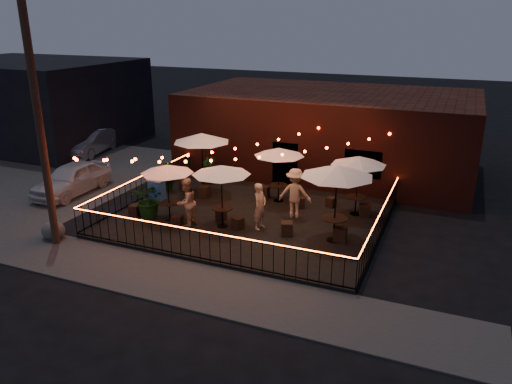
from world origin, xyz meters
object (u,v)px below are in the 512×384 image
(cafe_table_3, at_px, (279,153))
(cafe_table_5, at_px, (359,161))
(utility_pole, at_px, (40,132))
(cafe_table_1, at_px, (201,138))
(boulder, at_px, (53,230))
(cafe_table_2, at_px, (221,171))
(cafe_table_0, at_px, (167,170))
(cafe_table_4, at_px, (337,172))
(cooler, at_px, (157,189))

(cafe_table_3, xyz_separation_m, cafe_table_5, (3.32, -0.21, 0.05))
(cafe_table_5, bearing_deg, utility_pole, -144.64)
(utility_pole, relative_size, cafe_table_1, 2.96)
(boulder, bearing_deg, cafe_table_5, 33.30)
(boulder, bearing_deg, cafe_table_3, 46.27)
(cafe_table_2, distance_m, boulder, 6.34)
(cafe_table_0, bearing_deg, utility_pole, -129.99)
(cafe_table_4, bearing_deg, cafe_table_1, 158.14)
(cooler, bearing_deg, cafe_table_2, -17.89)
(utility_pole, bearing_deg, cafe_table_5, 35.36)
(utility_pole, relative_size, cafe_table_4, 2.68)
(cafe_table_1, relative_size, cooler, 3.02)
(cafe_table_0, height_order, cafe_table_1, cafe_table_1)
(cafe_table_5, bearing_deg, cafe_table_3, 176.31)
(cafe_table_2, bearing_deg, cafe_table_5, 36.10)
(cafe_table_1, bearing_deg, cafe_table_0, -85.30)
(boulder, bearing_deg, cafe_table_1, 65.75)
(cafe_table_0, relative_size, cafe_table_2, 0.92)
(cafe_table_4, bearing_deg, cafe_table_5, 86.57)
(cafe_table_4, distance_m, cooler, 8.33)
(utility_pole, height_order, cafe_table_3, utility_pole)
(cafe_table_2, xyz_separation_m, cafe_table_3, (0.98, 3.34, -0.05))
(utility_pole, height_order, cafe_table_0, utility_pole)
(cafe_table_1, bearing_deg, cafe_table_2, -50.96)
(cafe_table_2, relative_size, cooler, 3.07)
(cafe_table_0, distance_m, cafe_table_2, 2.19)
(cafe_table_1, height_order, cafe_table_4, cafe_table_4)
(cafe_table_0, xyz_separation_m, boulder, (-3.01, -2.92, -1.80))
(cafe_table_5, height_order, boulder, cafe_table_5)
(utility_pole, height_order, cafe_table_2, utility_pole)
(cafe_table_1, bearing_deg, cafe_table_4, -21.86)
(utility_pole, xyz_separation_m, cafe_table_4, (8.96, 3.71, -1.35))
(utility_pole, height_order, cooler, utility_pole)
(utility_pole, xyz_separation_m, boulder, (-0.35, 0.25, -3.65))
(cafe_table_2, xyz_separation_m, boulder, (-5.18, -3.09, -1.96))
(cafe_table_1, distance_m, cafe_table_5, 6.73)
(cafe_table_0, relative_size, cafe_table_1, 0.93)
(cafe_table_4, relative_size, cafe_table_5, 1.07)
(cafe_table_3, xyz_separation_m, cooler, (-4.84, -1.81, -1.66))
(cafe_table_3, bearing_deg, cafe_table_4, -43.36)
(cafe_table_0, relative_size, boulder, 2.84)
(cafe_table_5, xyz_separation_m, cooler, (-8.16, -1.60, -1.70))
(cafe_table_2, relative_size, cafe_table_3, 1.12)
(cafe_table_5, relative_size, boulder, 3.16)
(utility_pole, bearing_deg, cafe_table_0, 50.01)
(cafe_table_3, relative_size, cafe_table_4, 0.82)
(cafe_table_4, bearing_deg, cafe_table_3, 136.64)
(cafe_table_0, xyz_separation_m, cooler, (-1.70, 1.71, -1.54))
(cooler, bearing_deg, cafe_table_5, 14.81)
(cafe_table_5, distance_m, boulder, 11.50)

